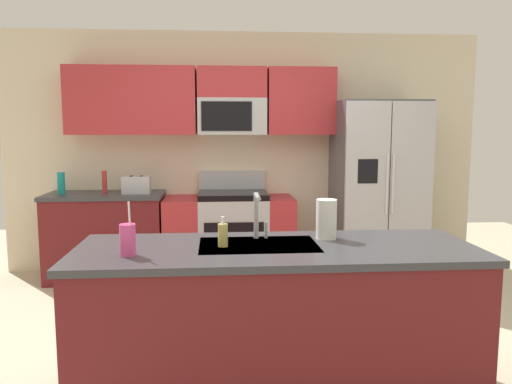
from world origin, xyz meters
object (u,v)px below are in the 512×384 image
at_px(toaster, 136,185).
at_px(bottle_teal, 61,183).
at_px(sink_faucet, 258,212).
at_px(paper_towel_roll, 326,219).
at_px(drink_cup_pink, 128,240).
at_px(pepper_mill, 105,182).
at_px(soap_dispenser, 223,235).
at_px(range_oven, 230,234).
at_px(refrigerator, 377,189).

distance_m(toaster, bottle_teal, 0.76).
height_order(sink_faucet, paper_towel_roll, sink_faucet).
height_order(toaster, drink_cup_pink, drink_cup_pink).
relative_size(pepper_mill, bottle_teal, 1.05).
bearing_deg(soap_dispenser, paper_towel_roll, 13.92).
xyz_separation_m(range_oven, soap_dispenser, (-0.10, -2.45, 0.53)).
bearing_deg(soap_dispenser, range_oven, 87.68).
bearing_deg(soap_dispenser, refrigerator, 54.89).
bearing_deg(soap_dispenser, pepper_mill, 115.80).
bearing_deg(range_oven, drink_cup_pink, -102.89).
height_order(range_oven, paper_towel_roll, paper_towel_roll).
xyz_separation_m(range_oven, refrigerator, (1.58, -0.07, 0.48)).
height_order(pepper_mill, drink_cup_pink, drink_cup_pink).
xyz_separation_m(pepper_mill, sink_faucet, (1.40, -2.28, 0.05)).
bearing_deg(range_oven, bottle_teal, -179.24).
distance_m(refrigerator, drink_cup_pink, 3.35).
distance_m(refrigerator, toaster, 2.53).
height_order(refrigerator, drink_cup_pink, refrigerator).
height_order(toaster, soap_dispenser, toaster).
height_order(toaster, paper_towel_roll, paper_towel_roll).
distance_m(bottle_teal, drink_cup_pink, 2.83).
relative_size(range_oven, toaster, 4.86).
relative_size(range_oven, pepper_mill, 5.85).
bearing_deg(range_oven, pepper_mill, -179.89).
bearing_deg(soap_dispenser, bottle_teal, 123.58).
xyz_separation_m(toaster, paper_towel_roll, (1.48, -2.24, 0.03)).
relative_size(sink_faucet, paper_towel_roll, 1.17).
bearing_deg(refrigerator, toaster, 179.56).
height_order(range_oven, refrigerator, refrigerator).
bearing_deg(toaster, sink_faucet, -64.50).
distance_m(soap_dispenser, paper_towel_roll, 0.65).
xyz_separation_m(sink_faucet, drink_cup_pink, (-0.71, -0.34, -0.08)).
height_order(bottle_teal, drink_cup_pink, drink_cup_pink).
bearing_deg(toaster, refrigerator, -0.44).
bearing_deg(drink_cup_pink, soap_dispenser, 18.40).
bearing_deg(range_oven, soap_dispenser, -92.32).
height_order(bottle_teal, soap_dispenser, bottle_teal).
bearing_deg(paper_towel_roll, soap_dispenser, -166.08).
bearing_deg(range_oven, paper_towel_roll, -77.04).
bearing_deg(toaster, drink_cup_pink, -82.17).
bearing_deg(refrigerator, sink_faucet, -123.50).
relative_size(refrigerator, pepper_mill, 7.96).
bearing_deg(drink_cup_pink, sink_faucet, 25.33).
distance_m(toaster, soap_dispenser, 2.55).
xyz_separation_m(range_oven, drink_cup_pink, (-0.60, -2.62, 0.54)).
distance_m(range_oven, toaster, 1.10).
xyz_separation_m(soap_dispenser, paper_towel_roll, (0.63, 0.16, 0.05)).
bearing_deg(range_oven, sink_faucet, -87.20).
relative_size(toaster, paper_towel_roll, 1.17).
height_order(range_oven, sink_faucet, sink_faucet).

